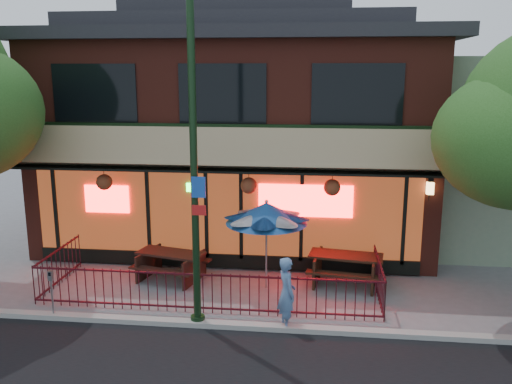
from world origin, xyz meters
TOP-DOWN VIEW (x-y plane):
  - ground at (0.00, 0.00)m, footprint 80.00×80.00m
  - curb at (0.00, -0.50)m, footprint 80.00×0.25m
  - restaurant_building at (0.00, 7.11)m, footprint 12.96×9.49m
  - neighbor_building at (9.00, 7.70)m, footprint 6.00×7.00m
  - patio_fence at (0.00, 0.50)m, footprint 8.44×2.62m
  - street_light at (0.00, -0.40)m, footprint 0.43×0.32m
  - picnic_table_left at (-1.31, 2.19)m, footprint 2.10×1.79m
  - picnic_table_right at (3.42, 2.40)m, footprint 2.12×1.74m
  - patio_umbrella at (1.34, 1.86)m, footprint 2.10×2.10m
  - pedestrian at (2.00, -0.35)m, footprint 0.60×0.71m
  - parking_meter_near at (-3.38, -0.48)m, footprint 0.11×0.10m

SIDE VIEW (x-z plane):
  - ground at x=0.00m, z-range 0.00..0.00m
  - curb at x=0.00m, z-range 0.00..0.12m
  - picnic_table_left at x=-1.31m, z-range 0.12..0.90m
  - picnic_table_right at x=3.42m, z-range 0.13..0.95m
  - patio_fence at x=0.00m, z-range 0.13..1.13m
  - parking_meter_near at x=-3.38m, z-range 0.21..1.37m
  - pedestrian at x=2.00m, z-range 0.00..1.65m
  - patio_umbrella at x=1.34m, z-range 0.85..3.24m
  - neighbor_building at x=9.00m, z-range 0.00..6.00m
  - street_light at x=0.00m, z-range -0.35..6.65m
  - restaurant_building at x=0.00m, z-range 0.10..8.15m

